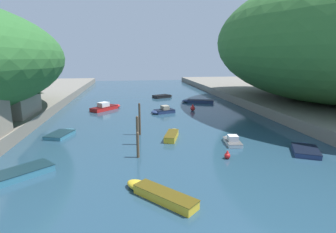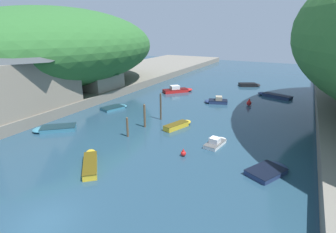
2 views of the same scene
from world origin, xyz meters
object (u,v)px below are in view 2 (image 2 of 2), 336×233
at_px(boat_navy_launch, 115,107).
at_px(boat_open_rowboat, 179,125).
at_px(boat_mid_channel, 90,162).
at_px(channel_buoy_far, 249,103).
at_px(person_by_boathouse, 45,102).
at_px(boat_moored_right, 269,170).
at_px(boat_yellow_tender, 216,101).
at_px(boat_far_upstream, 178,90).
at_px(channel_buoy_near, 183,153).
at_px(boat_small_dinghy, 273,95).
at_px(boat_cabin_cruiser, 250,85).
at_px(waterfront_building, 20,76).
at_px(boat_far_right_bank, 216,142).
at_px(boat_white_cruiser, 53,129).
at_px(boathouse_shed, 98,77).

xyz_separation_m(boat_navy_launch, boat_open_rowboat, (12.38, -2.74, 0.12)).
xyz_separation_m(boat_mid_channel, channel_buoy_far, (9.04, 26.81, 0.17)).
xyz_separation_m(boat_navy_launch, person_by_boathouse, (-5.48, -8.16, 2.24)).
distance_m(boat_moored_right, boat_yellow_tender, 22.49).
bearing_deg(channel_buoy_far, boat_navy_launch, -147.81).
xyz_separation_m(boat_far_upstream, boat_navy_launch, (-3.94, -14.75, -0.23)).
relative_size(boat_far_upstream, channel_buoy_near, 7.17).
height_order(boat_yellow_tender, channel_buoy_near, boat_yellow_tender).
bearing_deg(boat_small_dinghy, boat_cabin_cruiser, 56.28).
bearing_deg(boat_yellow_tender, boat_mid_channel, 153.03).
relative_size(boat_yellow_tender, channel_buoy_near, 5.21).
bearing_deg(boat_moored_right, boat_open_rowboat, 179.08).
xyz_separation_m(boat_small_dinghy, boat_moored_right, (3.06, -28.50, -0.05)).
xyz_separation_m(waterfront_building, boat_far_right_bank, (26.40, 3.62, -5.65)).
relative_size(boat_white_cruiser, boat_yellow_tender, 1.22).
xyz_separation_m(boathouse_shed, boat_cabin_cruiser, (23.24, 21.81, -3.29)).
xyz_separation_m(boat_white_cruiser, boat_open_rowboat, (13.26, 8.26, 0.06)).
xyz_separation_m(boat_moored_right, boat_far_upstream, (-20.17, 23.86, 0.20)).
bearing_deg(person_by_boathouse, boat_white_cruiser, -138.46).
distance_m(waterfront_building, boat_far_upstream, 27.45).
relative_size(boat_yellow_tender, boat_open_rowboat, 0.92).
distance_m(boat_mid_channel, boat_far_right_bank, 13.19).
xyz_separation_m(boat_moored_right, boat_white_cruiser, (-24.99, -1.90, 0.04)).
distance_m(boat_yellow_tender, channel_buoy_far, 5.38).
bearing_deg(boat_navy_launch, boat_cabin_cruiser, 78.17).
bearing_deg(boat_small_dinghy, person_by_boathouse, 156.37).
height_order(boathouse_shed, boat_moored_right, boathouse_shed).
bearing_deg(boat_open_rowboat, boat_moored_right, -10.32).
height_order(waterfront_building, boat_far_upstream, waterfront_building).
distance_m(boat_navy_launch, boat_cabin_cruiser, 31.19).
relative_size(boat_small_dinghy, boat_navy_launch, 1.42).
bearing_deg(channel_buoy_far, waterfront_building, -141.92).
bearing_deg(boat_mid_channel, person_by_boathouse, 112.01).
bearing_deg(boat_white_cruiser, boat_small_dinghy, -76.34).
xyz_separation_m(boat_white_cruiser, boat_far_upstream, (4.82, 25.76, 0.16)).
distance_m(boat_far_right_bank, boat_open_rowboat, 6.50).
bearing_deg(waterfront_building, boat_navy_launch, 48.43).
bearing_deg(channel_buoy_near, channel_buoy_far, 84.23).
bearing_deg(boat_far_right_bank, boat_far_upstream, 132.76).
bearing_deg(boathouse_shed, boat_open_rowboat, -21.70).
distance_m(boat_small_dinghy, channel_buoy_near, 29.53).
xyz_separation_m(boat_white_cruiser, channel_buoy_far, (19.16, 22.52, 0.20)).
distance_m(boat_navy_launch, channel_buoy_far, 21.61).
bearing_deg(boat_mid_channel, boat_moored_right, -19.52).
distance_m(boathouse_shed, boat_mid_channel, 26.90).
bearing_deg(boat_cabin_cruiser, boat_yellow_tender, -35.12).
xyz_separation_m(boat_navy_launch, boat_far_right_bank, (18.21, -5.63, 0.08)).
distance_m(waterfront_building, person_by_boathouse, 4.56).
xyz_separation_m(waterfront_building, channel_buoy_near, (24.34, -0.47, -5.62)).
bearing_deg(boat_open_rowboat, waterfront_building, -144.34).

